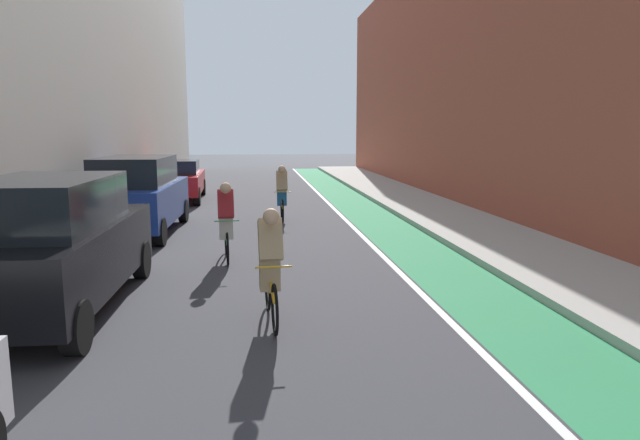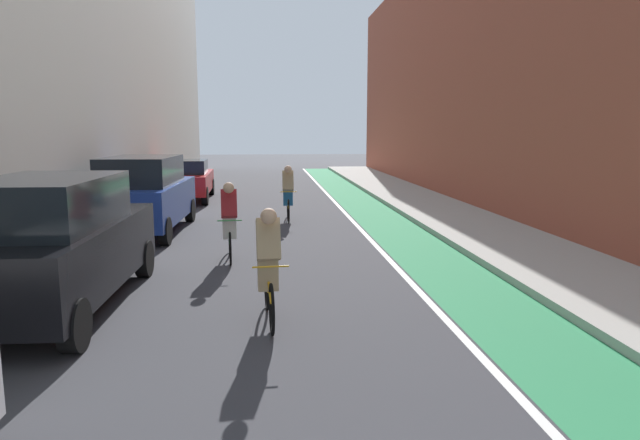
% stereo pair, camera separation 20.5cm
% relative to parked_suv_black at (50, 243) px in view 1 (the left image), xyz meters
% --- Properties ---
extents(ground_plane, '(93.29, 93.29, 0.00)m').
position_rel_parked_suv_black_xyz_m(ground_plane, '(3.14, 7.15, -1.02)').
color(ground_plane, '#38383D').
extents(bike_lane_paint, '(1.60, 42.40, 0.00)m').
position_rel_parked_suv_black_xyz_m(bike_lane_paint, '(6.53, 9.15, -1.02)').
color(bike_lane_paint, '#2D8451').
rests_on(bike_lane_paint, ground).
extents(lane_divider_stripe, '(0.12, 42.40, 0.00)m').
position_rel_parked_suv_black_xyz_m(lane_divider_stripe, '(5.63, 9.15, -1.02)').
color(lane_divider_stripe, white).
rests_on(lane_divider_stripe, ground).
extents(sidewalk_right, '(2.68, 42.40, 0.14)m').
position_rel_parked_suv_black_xyz_m(sidewalk_right, '(8.68, 9.15, -0.95)').
color(sidewalk_right, '#A8A59E').
rests_on(sidewalk_right, ground).
extents(building_facade_right, '(2.40, 38.40, 10.03)m').
position_rel_parked_suv_black_xyz_m(building_facade_right, '(11.22, 11.15, 4.00)').
color(building_facade_right, '#9E4C38').
rests_on(building_facade_right, ground).
extents(parked_suv_black, '(2.04, 4.70, 1.98)m').
position_rel_parked_suv_black_xyz_m(parked_suv_black, '(0.00, 0.00, 0.00)').
color(parked_suv_black, black).
rests_on(parked_suv_black, ground).
extents(parked_suv_blue, '(2.03, 4.63, 1.98)m').
position_rel_parked_suv_black_xyz_m(parked_suv_blue, '(-0.00, 6.34, -0.00)').
color(parked_suv_blue, navy).
rests_on(parked_suv_blue, ground).
extents(parked_sedan_red, '(2.12, 4.48, 1.53)m').
position_rel_parked_suv_black_xyz_m(parked_sedan_red, '(0.00, 13.32, -0.23)').
color(parked_sedan_red, red).
rests_on(parked_sedan_red, ground).
extents(cyclist_mid, '(0.48, 1.73, 1.62)m').
position_rel_parked_suv_black_xyz_m(cyclist_mid, '(3.15, -0.82, -0.17)').
color(cyclist_mid, black).
rests_on(cyclist_mid, ground).
extents(cyclist_trailing, '(0.48, 1.71, 1.61)m').
position_rel_parked_suv_black_xyz_m(cyclist_trailing, '(2.37, 3.08, -0.21)').
color(cyclist_trailing, black).
rests_on(cyclist_trailing, ground).
extents(cyclist_far, '(0.48, 1.75, 1.63)m').
position_rel_parked_suv_black_xyz_m(cyclist_far, '(3.75, 8.05, -0.21)').
color(cyclist_far, black).
rests_on(cyclist_far, ground).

